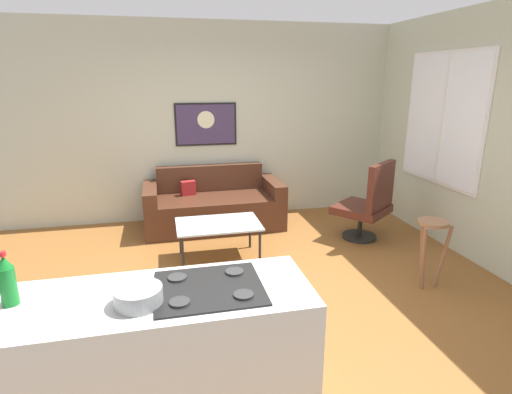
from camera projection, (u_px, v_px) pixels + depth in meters
The scene contains 12 objects.
ground at pixel (254, 292), 4.09m from camera, with size 6.40×6.40×0.04m, color brown.
back_wall at pixel (218, 123), 5.96m from camera, with size 6.40×0.05×2.80m, color beige.
right_wall at pixel (479, 138), 4.54m from camera, with size 0.05×6.40×2.80m, color #B7BFA4.
couch at pixel (214, 206), 5.79m from camera, with size 1.90×0.89×0.82m.
coffee_table at pixel (218, 226), 4.68m from camera, with size 0.94×0.63×0.45m.
armchair at pixel (368, 204), 5.24m from camera, with size 0.87×0.86×1.04m.
bar_stool at pixel (432, 238), 4.04m from camera, with size 0.34×0.33×0.70m.
kitchen_counter at pixel (156, 364), 2.37m from camera, with size 1.80×0.65×0.92m.
soda_bottle at pixel (7, 281), 2.11m from camera, with size 0.09×0.09×0.30m.
mixing_bowl at pixel (138, 296), 2.14m from camera, with size 0.25×0.25×0.10m.
wall_painting at pixel (206, 124), 5.89m from camera, with size 0.88×0.03×0.61m.
window at pixel (443, 119), 5.05m from camera, with size 0.03×1.47×1.62m.
Camera 1 is at (-0.80, -3.57, 2.04)m, focal length 28.82 mm.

